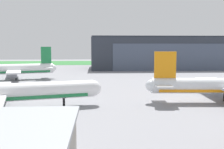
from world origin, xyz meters
The scene contains 4 objects.
ground_plane centered at (0.00, 0.00, 0.00)m, with size 440.00×440.00×0.00m, color gray.
grass_field_strip centered at (0.00, 163.52, 0.04)m, with size 440.00×56.00×0.08m, color #34783A.
maintenance_hangar centered at (29.64, 105.44, 9.85)m, with size 100.30×42.08×20.61m.
airliner_far_left centered at (-52.92, 47.81, 4.40)m, with size 35.59×29.74×13.86m.
Camera 1 is at (-17.42, -66.42, 14.15)m, focal length 43.21 mm.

